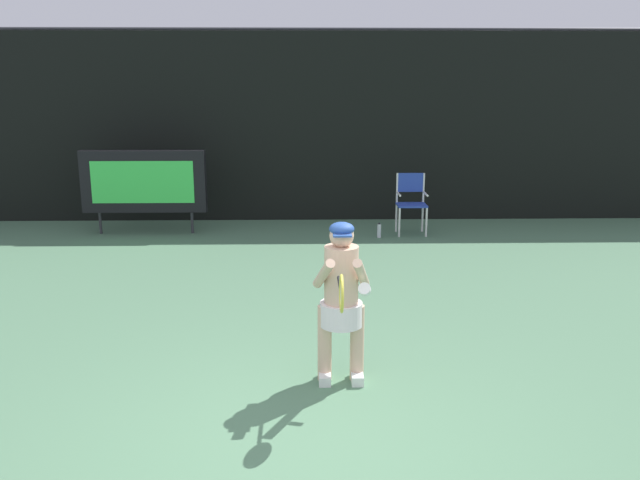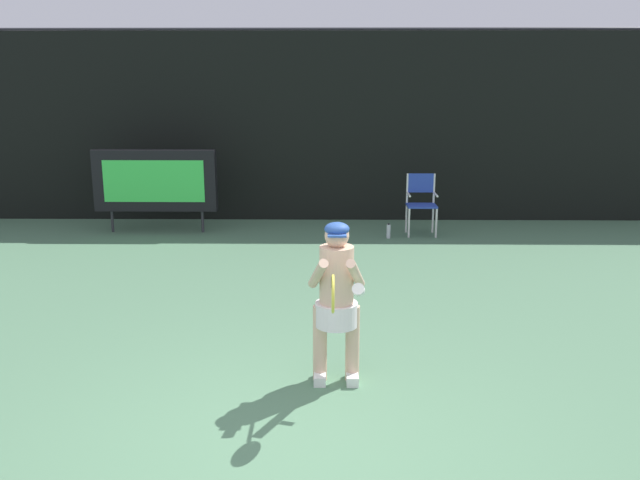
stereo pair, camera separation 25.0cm
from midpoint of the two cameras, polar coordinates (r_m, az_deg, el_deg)
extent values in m
cube|color=#4D7656|center=(5.33, -1.77, -17.49)|extent=(18.00, 22.00, 0.02)
cube|color=black|center=(13.09, -0.18, 9.53)|extent=(18.00, 0.12, 3.60)
cylinder|color=#38383D|center=(13.08, -0.19, 17.55)|extent=(18.00, 0.05, 0.05)
cube|color=black|center=(12.37, -13.31, 4.96)|extent=(2.20, 0.20, 1.10)
cube|color=#39D64D|center=(12.27, -13.43, 4.89)|extent=(1.80, 0.01, 0.75)
cylinder|color=#2D2D33|center=(12.72, -16.74, 1.55)|extent=(0.05, 0.05, 0.40)
cylinder|color=#2D2D33|center=(12.33, -9.40, 1.57)|extent=(0.05, 0.05, 0.40)
cylinder|color=white|center=(11.85, 8.19, 1.43)|extent=(0.04, 0.04, 0.52)
cylinder|color=white|center=(11.92, 10.47, 1.41)|extent=(0.04, 0.04, 0.52)
cylinder|color=white|center=(12.24, 7.95, 1.83)|extent=(0.04, 0.04, 0.52)
cylinder|color=white|center=(12.31, 10.16, 1.81)|extent=(0.04, 0.04, 0.52)
cube|color=#2841A4|center=(12.03, 9.24, 2.91)|extent=(0.52, 0.44, 0.03)
cylinder|color=white|center=(12.15, 8.04, 4.33)|extent=(0.04, 0.04, 0.56)
cylinder|color=white|center=(12.22, 10.27, 4.29)|extent=(0.04, 0.04, 0.56)
cube|color=#2841A4|center=(12.16, 9.18, 4.82)|extent=(0.48, 0.02, 0.34)
cylinder|color=white|center=(11.96, 8.15, 3.88)|extent=(0.04, 0.44, 0.04)
cylinder|color=white|center=(12.03, 10.41, 3.85)|extent=(0.04, 0.44, 0.04)
cylinder|color=silver|center=(11.80, 6.46, 0.73)|extent=(0.07, 0.07, 0.24)
cylinder|color=black|center=(11.77, 6.48, 1.36)|extent=(0.03, 0.03, 0.03)
cube|color=white|center=(6.33, 1.15, -11.61)|extent=(0.11, 0.26, 0.09)
cube|color=white|center=(6.33, 3.92, -11.60)|extent=(0.11, 0.26, 0.09)
cylinder|color=#DBB293|center=(6.24, 1.16, -8.78)|extent=(0.13, 0.13, 0.72)
cylinder|color=#DBB293|center=(6.25, 3.94, -8.78)|extent=(0.13, 0.13, 0.72)
cylinder|color=silver|center=(6.14, 2.58, -6.33)|extent=(0.39, 0.39, 0.22)
cylinder|color=#DBB293|center=(6.03, 2.62, -3.14)|extent=(0.31, 0.31, 0.56)
sphere|color=#DBB293|center=(5.93, 2.65, 0.37)|extent=(0.22, 0.22, 0.22)
ellipsoid|color=#284C93|center=(5.92, 2.66, 0.94)|extent=(0.22, 0.22, 0.12)
cube|color=#284C93|center=(5.83, 2.69, 0.41)|extent=(0.17, 0.12, 0.02)
cylinder|color=#DBB293|center=(5.85, 1.05, -2.91)|extent=(0.20, 0.48, 0.37)
cylinder|color=#DBB293|center=(5.86, 4.29, -2.91)|extent=(0.20, 0.48, 0.37)
cylinder|color=white|center=(5.78, 4.54, -4.24)|extent=(0.13, 0.13, 0.12)
cylinder|color=black|center=(5.64, 2.37, -3.64)|extent=(0.03, 0.28, 0.03)
torus|color=#D8CB40|center=(5.35, 2.46, -4.61)|extent=(0.02, 0.31, 0.31)
ellipsoid|color=silver|center=(5.35, 2.46, -4.61)|extent=(0.01, 0.26, 0.26)
camera|label=1|loc=(0.13, -89.01, 0.24)|focal=37.56mm
camera|label=2|loc=(0.13, 90.99, -0.24)|focal=37.56mm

